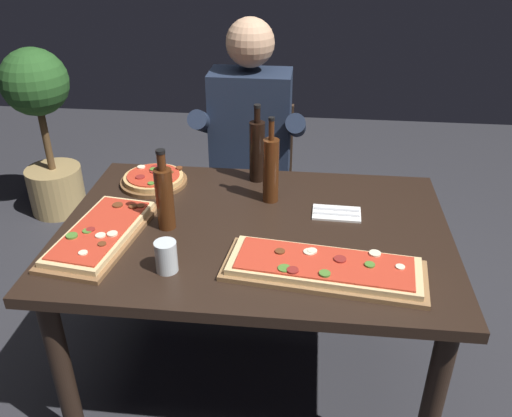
% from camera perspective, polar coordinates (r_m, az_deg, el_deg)
% --- Properties ---
extents(ground_plane, '(6.40, 6.40, 0.00)m').
position_cam_1_polar(ground_plane, '(2.42, -0.13, -17.08)').
color(ground_plane, '#2D2D33').
extents(dining_table, '(1.40, 0.96, 0.74)m').
position_cam_1_polar(dining_table, '(2.00, -0.15, -4.32)').
color(dining_table, black).
rests_on(dining_table, ground_plane).
extents(pizza_rectangular_front, '(0.66, 0.30, 0.05)m').
position_cam_1_polar(pizza_rectangular_front, '(1.72, 7.22, -6.24)').
color(pizza_rectangular_front, olive).
rests_on(pizza_rectangular_front, dining_table).
extents(pizza_rectangular_left, '(0.30, 0.52, 0.05)m').
position_cam_1_polar(pizza_rectangular_left, '(1.95, -16.08, -2.55)').
color(pizza_rectangular_left, brown).
rests_on(pizza_rectangular_left, dining_table).
extents(pizza_round_far, '(0.28, 0.28, 0.05)m').
position_cam_1_polar(pizza_round_far, '(2.28, -10.76, 3.06)').
color(pizza_round_far, brown).
rests_on(pizza_round_far, dining_table).
extents(wine_bottle_dark, '(0.06, 0.06, 0.33)m').
position_cam_1_polar(wine_bottle_dark, '(2.23, 0.12, 6.21)').
color(wine_bottle_dark, black).
rests_on(wine_bottle_dark, dining_table).
extents(oil_bottle_amber, '(0.06, 0.06, 0.30)m').
position_cam_1_polar(oil_bottle_amber, '(1.91, -9.64, 1.25)').
color(oil_bottle_amber, '#47230F').
rests_on(oil_bottle_amber, dining_table).
extents(vinegar_bottle_green, '(0.06, 0.06, 0.34)m').
position_cam_1_polar(vinegar_bottle_green, '(2.06, 1.58, 4.18)').
color(vinegar_bottle_green, '#47230F').
rests_on(vinegar_bottle_green, dining_table).
extents(tumbler_near_camera, '(0.07, 0.07, 0.10)m').
position_cam_1_polar(tumbler_near_camera, '(1.73, -9.48, -5.03)').
color(tumbler_near_camera, silver).
rests_on(tumbler_near_camera, dining_table).
extents(napkin_cutlery_set, '(0.18, 0.12, 0.01)m').
position_cam_1_polar(napkin_cutlery_set, '(2.05, 8.52, -0.50)').
color(napkin_cutlery_set, white).
rests_on(napkin_cutlery_set, dining_table).
extents(diner_chair, '(0.44, 0.44, 0.87)m').
position_cam_1_polar(diner_chair, '(2.82, -0.36, 2.82)').
color(diner_chair, '#3D2B1E').
rests_on(diner_chair, ground_plane).
extents(seated_diner, '(0.53, 0.41, 1.33)m').
position_cam_1_polar(seated_diner, '(2.61, -0.67, 6.65)').
color(seated_diner, '#23232D').
rests_on(seated_diner, ground_plane).
extents(potted_plant_corner, '(0.39, 0.39, 1.05)m').
position_cam_1_polar(potted_plant_corner, '(3.54, -21.60, 8.29)').
color(potted_plant_corner, tan).
rests_on(potted_plant_corner, ground_plane).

